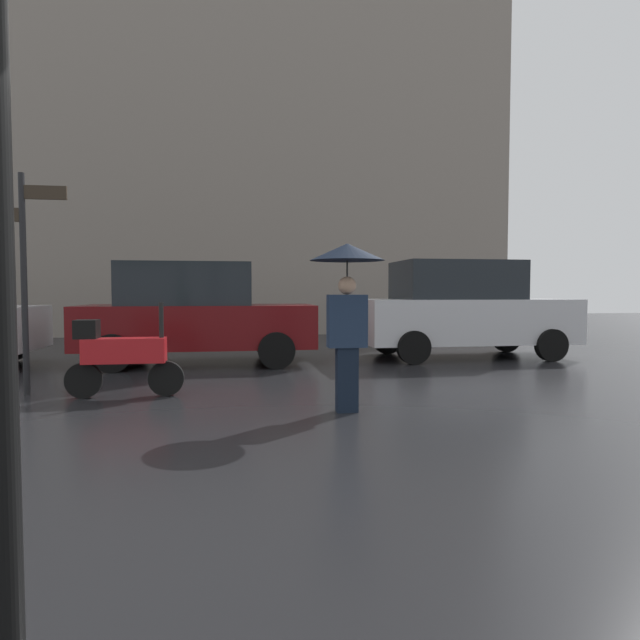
# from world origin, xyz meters

# --- Properties ---
(pedestrian_with_umbrella) EXTENTS (0.85, 0.85, 1.91)m
(pedestrian_with_umbrella) POSITION_xyz_m (1.70, 3.92, 1.45)
(pedestrian_with_umbrella) COLOR black
(pedestrian_with_umbrella) RESTS_ON ground
(parked_scooter) EXTENTS (1.49, 0.32, 1.23)m
(parked_scooter) POSITION_xyz_m (-1.01, 5.25, 0.56)
(parked_scooter) COLOR black
(parked_scooter) RESTS_ON ground
(parked_car_left) EXTENTS (4.29, 2.03, 1.91)m
(parked_car_left) POSITION_xyz_m (-0.27, 8.45, 0.97)
(parked_car_left) COLOR #590C0F
(parked_car_left) RESTS_ON ground
(parked_car_right) EXTENTS (4.35, 1.96, 2.00)m
(parked_car_right) POSITION_xyz_m (5.15, 8.62, 1.01)
(parked_car_right) COLOR silver
(parked_car_right) RESTS_ON ground
(street_signpost) EXTENTS (1.08, 0.08, 2.93)m
(street_signpost) POSITION_xyz_m (-2.29, 5.66, 1.78)
(street_signpost) COLOR black
(street_signpost) RESTS_ON ground
(building_block) EXTENTS (19.42, 2.18, 14.34)m
(building_block) POSITION_xyz_m (0.00, 16.37, 7.17)
(building_block) COLOR gray
(building_block) RESTS_ON ground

